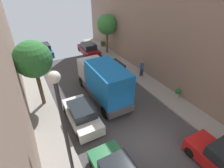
% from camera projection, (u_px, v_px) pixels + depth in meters
% --- Properties ---
extents(ground, '(32.00, 32.00, 0.00)m').
position_uv_depth(ground, '(143.00, 144.00, 11.17)').
color(ground, '#423F42').
extents(sidewalk_right, '(2.00, 44.00, 0.15)m').
position_uv_depth(sidewalk_right, '(196.00, 117.00, 13.16)').
color(sidewalk_right, gray).
rests_on(sidewalk_right, ground).
extents(parked_car_left_2, '(1.78, 4.20, 1.57)m').
position_uv_depth(parked_car_left_2, '(82.00, 114.00, 12.50)').
color(parked_car_left_2, white).
rests_on(parked_car_left_2, ground).
extents(parked_car_left_3, '(1.78, 4.20, 1.57)m').
position_uv_depth(parked_car_left_3, '(44.00, 50.00, 23.38)').
color(parked_car_left_3, '#194799').
rests_on(parked_car_left_3, ground).
extents(parked_car_right_2, '(1.78, 4.20, 1.57)m').
position_uv_depth(parked_car_right_2, '(114.00, 70.00, 18.41)').
color(parked_car_right_2, silver).
rests_on(parked_car_right_2, ground).
extents(parked_car_right_3, '(1.78, 4.20, 1.57)m').
position_uv_depth(parked_car_right_3, '(89.00, 49.00, 23.65)').
color(parked_car_right_3, maroon).
rests_on(parked_car_right_3, ground).
extents(delivery_truck, '(2.26, 6.60, 3.38)m').
position_uv_depth(delivery_truck, '(103.00, 81.00, 14.44)').
color(delivery_truck, '#4C4C51').
rests_on(delivery_truck, ground).
extents(pedestrian, '(0.40, 0.36, 1.72)m').
position_uv_depth(pedestrian, '(142.00, 68.00, 18.11)').
color(pedestrian, '#2D334C').
rests_on(pedestrian, sidewalk_right).
extents(street_tree_0, '(2.73, 2.73, 5.33)m').
position_uv_depth(street_tree_0, '(33.00, 60.00, 12.50)').
color(street_tree_0, brown).
rests_on(street_tree_0, sidewalk_left).
extents(street_tree_1, '(2.60, 2.60, 5.08)m').
position_uv_depth(street_tree_1, '(107.00, 25.00, 22.35)').
color(street_tree_1, brown).
rests_on(street_tree_1, sidewalk_right).
extents(potted_plant_0, '(0.60, 0.60, 0.85)m').
position_uv_depth(potted_plant_0, '(102.00, 43.00, 26.25)').
color(potted_plant_0, slate).
rests_on(potted_plant_0, sidewalk_right).
extents(potted_plant_1, '(0.50, 0.50, 0.85)m').
position_uv_depth(potted_plant_1, '(178.00, 92.00, 15.04)').
color(potted_plant_1, '#B2A899').
rests_on(potted_plant_1, sidewalk_right).
extents(lamp_post, '(0.44, 0.44, 6.38)m').
position_uv_depth(lamp_post, '(63.00, 122.00, 6.88)').
color(lamp_post, '#333338').
rests_on(lamp_post, sidewalk_left).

